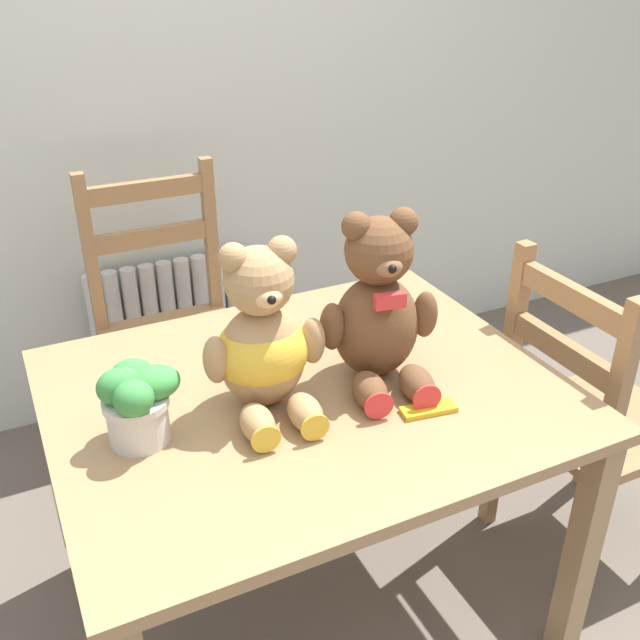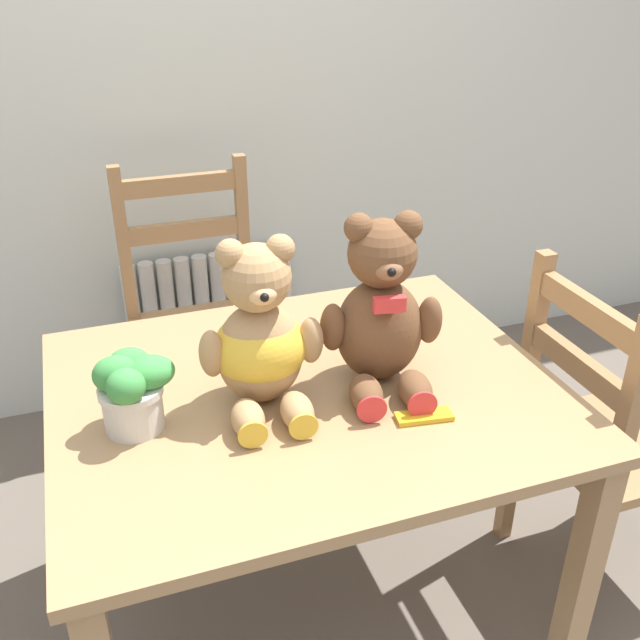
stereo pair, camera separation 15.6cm
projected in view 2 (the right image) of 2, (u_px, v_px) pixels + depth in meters
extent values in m
cube|color=silver|center=(188.00, 54.00, 2.43)|extent=(8.00, 0.04, 2.60)
cylinder|color=silver|center=(136.00, 336.00, 2.75)|extent=(0.06, 0.06, 0.59)
cylinder|color=silver|center=(154.00, 333.00, 2.77)|extent=(0.06, 0.06, 0.59)
cylinder|color=silver|center=(171.00, 330.00, 2.79)|extent=(0.06, 0.06, 0.59)
cylinder|color=silver|center=(188.00, 327.00, 2.81)|extent=(0.06, 0.06, 0.59)
cylinder|color=silver|center=(204.00, 325.00, 2.83)|extent=(0.06, 0.06, 0.59)
cylinder|color=silver|center=(221.00, 322.00, 2.85)|extent=(0.06, 0.06, 0.59)
cylinder|color=silver|center=(237.00, 319.00, 2.87)|extent=(0.06, 0.06, 0.59)
cylinder|color=silver|center=(253.00, 317.00, 2.89)|extent=(0.06, 0.06, 0.59)
cylinder|color=silver|center=(269.00, 314.00, 2.91)|extent=(0.06, 0.06, 0.59)
cylinder|color=silver|center=(285.00, 312.00, 2.93)|extent=(0.06, 0.06, 0.59)
cube|color=silver|center=(217.00, 381.00, 2.97)|extent=(0.67, 0.10, 0.04)
cube|color=#9E7A51|center=(306.00, 392.00, 1.65)|extent=(1.15, 0.93, 0.03)
cube|color=#9E7A51|center=(581.00, 578.00, 1.63)|extent=(0.06, 0.06, 0.70)
cube|color=#9E7A51|center=(86.00, 457.00, 2.01)|extent=(0.06, 0.06, 0.70)
cube|color=#9E7A51|center=(419.00, 389.00, 2.32)|extent=(0.06, 0.06, 0.70)
cube|color=#997047|center=(202.00, 336.00, 2.40)|extent=(0.45, 0.43, 0.03)
cube|color=#997047|center=(278.00, 414.00, 2.41)|extent=(0.04, 0.04, 0.45)
cube|color=#997047|center=(157.00, 439.00, 2.29)|extent=(0.04, 0.04, 0.45)
cube|color=#997047|center=(246.00, 292.00, 2.60)|extent=(0.04, 0.04, 1.01)
cube|color=#997047|center=(132.00, 309.00, 2.48)|extent=(0.04, 0.04, 1.01)
cube|color=#997047|center=(180.00, 184.00, 2.35)|extent=(0.37, 0.03, 0.06)
cube|color=#997047|center=(184.00, 230.00, 2.42)|extent=(0.37, 0.03, 0.06)
cube|color=#997047|center=(622.00, 443.00, 1.93)|extent=(0.44, 0.41, 0.03)
cube|color=#997047|center=(619.00, 453.00, 2.25)|extent=(0.04, 0.04, 0.42)
cube|color=#997047|center=(522.00, 408.00, 2.01)|extent=(0.04, 0.04, 0.95)
cube|color=#997047|center=(610.00, 493.00, 1.70)|extent=(0.04, 0.04, 0.95)
cube|color=#997047|center=(589.00, 310.00, 1.67)|extent=(0.03, 0.33, 0.06)
cube|color=#997047|center=(578.00, 365.00, 1.74)|extent=(0.03, 0.33, 0.06)
ellipsoid|color=tan|center=(260.00, 353.00, 1.55)|extent=(0.20, 0.17, 0.23)
sphere|color=tan|center=(257.00, 278.00, 1.47)|extent=(0.15, 0.15, 0.15)
sphere|color=tan|center=(280.00, 249.00, 1.45)|extent=(0.06, 0.06, 0.06)
sphere|color=tan|center=(230.00, 254.00, 1.43)|extent=(0.06, 0.06, 0.06)
ellipsoid|color=#E5B279|center=(262.00, 294.00, 1.42)|extent=(0.07, 0.06, 0.05)
sphere|color=black|center=(264.00, 297.00, 1.40)|extent=(0.02, 0.02, 0.02)
ellipsoid|color=tan|center=(309.00, 341.00, 1.55)|extent=(0.06, 0.06, 0.11)
ellipsoid|color=tan|center=(212.00, 354.00, 1.50)|extent=(0.06, 0.06, 0.11)
ellipsoid|color=tan|center=(297.00, 411.00, 1.50)|extent=(0.08, 0.12, 0.07)
cylinder|color=gold|center=(304.00, 427.00, 1.45)|extent=(0.06, 0.01, 0.06)
ellipsoid|color=tan|center=(248.00, 419.00, 1.47)|extent=(0.08, 0.12, 0.07)
cylinder|color=gold|center=(253.00, 435.00, 1.42)|extent=(0.06, 0.01, 0.06)
ellipsoid|color=gold|center=(260.00, 348.00, 1.54)|extent=(0.22, 0.19, 0.17)
ellipsoid|color=brown|center=(379.00, 330.00, 1.63)|extent=(0.23, 0.20, 0.25)
sphere|color=brown|center=(382.00, 253.00, 1.54)|extent=(0.15, 0.15, 0.15)
sphere|color=brown|center=(408.00, 225.00, 1.52)|extent=(0.06, 0.06, 0.06)
sphere|color=brown|center=(359.00, 228.00, 1.51)|extent=(0.06, 0.06, 0.06)
ellipsoid|color=#8C5F3F|center=(388.00, 269.00, 1.50)|extent=(0.07, 0.07, 0.05)
sphere|color=black|center=(392.00, 272.00, 1.47)|extent=(0.02, 0.02, 0.02)
ellipsoid|color=brown|center=(430.00, 320.00, 1.61)|extent=(0.07, 0.07, 0.12)
ellipsoid|color=brown|center=(333.00, 327.00, 1.58)|extent=(0.07, 0.07, 0.12)
ellipsoid|color=brown|center=(415.00, 390.00, 1.57)|extent=(0.09, 0.13, 0.07)
cylinder|color=red|center=(422.00, 405.00, 1.51)|extent=(0.07, 0.02, 0.07)
ellipsoid|color=brown|center=(366.00, 394.00, 1.55)|extent=(0.09, 0.13, 0.07)
cylinder|color=red|center=(372.00, 409.00, 1.50)|extent=(0.07, 0.02, 0.07)
cube|color=red|center=(389.00, 304.00, 1.51)|extent=(0.07, 0.03, 0.03)
cylinder|color=beige|center=(133.00, 407.00, 1.48)|extent=(0.12, 0.12, 0.10)
cylinder|color=beige|center=(130.00, 390.00, 1.46)|extent=(0.13, 0.13, 0.02)
ellipsoid|color=#3D8E42|center=(149.00, 372.00, 1.46)|extent=(0.11, 0.09, 0.07)
ellipsoid|color=#3D8E42|center=(129.00, 364.00, 1.48)|extent=(0.09, 0.07, 0.07)
ellipsoid|color=#3D8E42|center=(116.00, 374.00, 1.44)|extent=(0.09, 0.07, 0.08)
ellipsoid|color=#3D8E42|center=(126.00, 386.00, 1.40)|extent=(0.08, 0.07, 0.07)
cube|color=gold|center=(424.00, 416.00, 1.53)|extent=(0.13, 0.06, 0.01)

